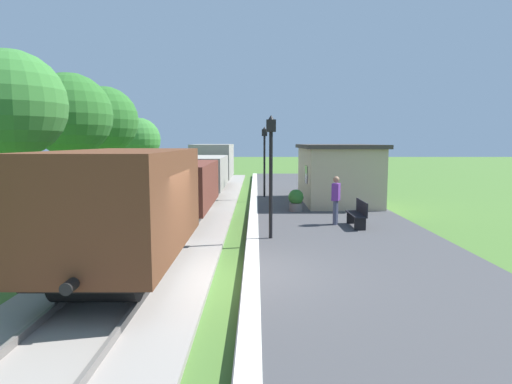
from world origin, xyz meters
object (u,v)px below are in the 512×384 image
(freight_train, at_px, (192,178))
(tree_field_left, at_px, (104,120))
(tree_trackside_mid, at_px, (12,105))
(station_hut, at_px, (337,173))
(lamp_post_far, at_px, (265,149))
(lamp_post_near, at_px, (271,154))
(bench_down_platform, at_px, (315,183))
(potted_planter, at_px, (296,200))
(bench_near_hut, at_px, (358,213))
(tree_trackside_far, at_px, (70,115))
(tree_field_distant, at_px, (139,139))
(person_waiting, at_px, (336,198))

(freight_train, distance_m, tree_field_left, 14.06)
(tree_trackside_mid, bearing_deg, freight_train, 48.13)
(station_hut, xyz_separation_m, lamp_post_far, (-3.45, 2.09, 1.15))
(freight_train, height_order, lamp_post_near, lamp_post_near)
(bench_down_platform, height_order, potted_planter, potted_planter)
(potted_planter, height_order, lamp_post_far, lamp_post_far)
(station_hut, bearing_deg, potted_planter, -129.56)
(tree_field_left, bearing_deg, potted_planter, -45.68)
(station_hut, relative_size, bench_near_hut, 3.87)
(lamp_post_near, bearing_deg, bench_down_platform, 76.62)
(tree_trackside_far, height_order, tree_field_left, tree_field_left)
(tree_field_distant, bearing_deg, potted_planter, -59.62)
(person_waiting, bearing_deg, tree_field_distant, -38.27)
(freight_train, bearing_deg, station_hut, 11.20)
(freight_train, distance_m, lamp_post_near, 7.39)
(bench_near_hut, distance_m, person_waiting, 0.94)
(tree_trackside_mid, xyz_separation_m, tree_trackside_far, (-1.59, 8.09, 0.16))
(tree_trackside_far, bearing_deg, bench_down_platform, 16.32)
(freight_train, relative_size, tree_trackside_mid, 4.30)
(tree_field_distant, bearing_deg, freight_train, -68.68)
(tree_field_left, bearing_deg, bench_down_platform, -18.97)
(bench_near_hut, height_order, lamp_post_near, lamp_post_near)
(lamp_post_near, bearing_deg, tree_field_distant, 112.88)
(lamp_post_far, height_order, tree_field_left, tree_field_left)
(lamp_post_far, height_order, tree_trackside_mid, tree_trackside_mid)
(potted_planter, bearing_deg, tree_field_left, 134.32)
(person_waiting, distance_m, tree_trackside_far, 14.40)
(lamp_post_far, distance_m, tree_field_distant, 19.31)
(bench_near_hut, xyz_separation_m, tree_field_left, (-14.17, 16.02, 3.93))
(person_waiting, distance_m, potted_planter, 3.20)
(station_hut, bearing_deg, lamp_post_far, 148.82)
(station_hut, height_order, bench_near_hut, station_hut)
(bench_near_hut, bearing_deg, tree_field_left, 131.49)
(freight_train, distance_m, bench_down_platform, 9.12)
(bench_down_platform, bearing_deg, bench_near_hut, -90.00)
(potted_planter, bearing_deg, station_hut, 50.44)
(bench_near_hut, height_order, tree_field_distant, tree_field_distant)
(station_hut, height_order, bench_down_platform, station_hut)
(bench_down_platform, height_order, lamp_post_far, lamp_post_far)
(lamp_post_near, relative_size, tree_trackside_mid, 0.61)
(person_waiting, xyz_separation_m, tree_trackside_far, (-12.16, 6.96, 3.31))
(lamp_post_near, xyz_separation_m, tree_trackside_mid, (-8.20, 1.05, 1.53))
(lamp_post_near, distance_m, lamp_post_far, 9.91)
(lamp_post_far, bearing_deg, tree_trackside_mid, -132.80)
(person_waiting, distance_m, tree_field_distant, 27.22)
(freight_train, height_order, tree_field_left, tree_field_left)
(person_waiting, relative_size, tree_field_left, 0.24)
(freight_train, relative_size, bench_near_hut, 17.33)
(lamp_post_near, bearing_deg, person_waiting, 42.51)
(person_waiting, relative_size, tree_field_distant, 0.32)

